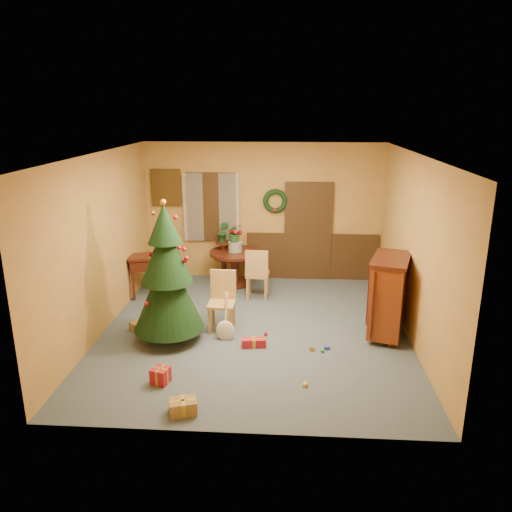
# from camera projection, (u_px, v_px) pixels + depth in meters

# --- Properties ---
(room_envelope) EXTENTS (5.50, 5.50, 5.50)m
(room_envelope) POSITION_uv_depth(u_px,v_px,m) (273.00, 228.00, 10.59)
(room_envelope) COLOR #36414F
(room_envelope) RESTS_ON ground
(dining_table) EXTENTS (1.07, 1.07, 0.73)m
(dining_table) POSITION_uv_depth(u_px,v_px,m) (235.00, 262.00, 10.32)
(dining_table) COLOR black
(dining_table) RESTS_ON floor
(urn) EXTENTS (0.28, 0.28, 0.20)m
(urn) POSITION_uv_depth(u_px,v_px,m) (235.00, 247.00, 10.22)
(urn) COLOR slate
(urn) RESTS_ON dining_table
(centerpiece_plant) EXTENTS (0.35, 0.30, 0.39)m
(centerpiece_plant) POSITION_uv_depth(u_px,v_px,m) (235.00, 233.00, 10.14)
(centerpiece_plant) COLOR #1E4C23
(centerpiece_plant) RESTS_ON urn
(chair_near) EXTENTS (0.45, 0.45, 0.99)m
(chair_near) POSITION_uv_depth(u_px,v_px,m) (222.00, 298.00, 8.28)
(chair_near) COLOR olive
(chair_near) RESTS_ON floor
(chair_far) EXTENTS (0.45, 0.45, 1.00)m
(chair_far) POSITION_uv_depth(u_px,v_px,m) (257.00, 272.00, 9.58)
(chair_far) COLOR olive
(chair_far) RESTS_ON floor
(guitar) EXTENTS (0.35, 0.50, 0.71)m
(guitar) POSITION_uv_depth(u_px,v_px,m) (225.00, 318.00, 7.92)
(guitar) COLOR beige
(guitar) RESTS_ON floor
(plant_stand) EXTENTS (0.34, 0.34, 0.89)m
(plant_stand) POSITION_uv_depth(u_px,v_px,m) (224.00, 257.00, 10.47)
(plant_stand) COLOR black
(plant_stand) RESTS_ON floor
(stand_plant) EXTENTS (0.25, 0.21, 0.44)m
(stand_plant) POSITION_uv_depth(u_px,v_px,m) (223.00, 232.00, 10.31)
(stand_plant) COLOR #19471E
(stand_plant) RESTS_ON plant_stand
(christmas_tree) EXTENTS (1.11, 1.11, 2.28)m
(christmas_tree) POSITION_uv_depth(u_px,v_px,m) (167.00, 276.00, 7.71)
(christmas_tree) COLOR #382111
(christmas_tree) RESTS_ON floor
(writing_desk) EXTENTS (1.04, 0.76, 0.83)m
(writing_desk) POSITION_uv_depth(u_px,v_px,m) (152.00, 265.00, 9.73)
(writing_desk) COLOR black
(writing_desk) RESTS_ON floor
(sideboard) EXTENTS (0.83, 1.15, 1.33)m
(sideboard) POSITION_uv_depth(u_px,v_px,m) (388.00, 294.00, 7.96)
(sideboard) COLOR #531A09
(sideboard) RESTS_ON floor
(gift_a) EXTENTS (0.38, 0.32, 0.18)m
(gift_a) POSITION_uv_depth(u_px,v_px,m) (183.00, 406.00, 6.07)
(gift_a) COLOR brown
(gift_a) RESTS_ON floor
(gift_b) EXTENTS (0.27, 0.27, 0.22)m
(gift_b) POSITION_uv_depth(u_px,v_px,m) (161.00, 376.00, 6.72)
(gift_b) COLOR maroon
(gift_b) RESTS_ON floor
(gift_c) EXTENTS (0.32, 0.31, 0.15)m
(gift_c) POSITION_uv_depth(u_px,v_px,m) (139.00, 326.00, 8.34)
(gift_c) COLOR brown
(gift_c) RESTS_ON floor
(gift_d) EXTENTS (0.39, 0.20, 0.13)m
(gift_d) POSITION_uv_depth(u_px,v_px,m) (254.00, 343.00, 7.76)
(gift_d) COLOR maroon
(gift_d) RESTS_ON floor
(toy_a) EXTENTS (0.09, 0.07, 0.05)m
(toy_a) POSITION_uv_depth(u_px,v_px,m) (327.00, 348.00, 7.67)
(toy_a) COLOR #2737A9
(toy_a) RESTS_ON floor
(toy_b) EXTENTS (0.06, 0.06, 0.06)m
(toy_b) POSITION_uv_depth(u_px,v_px,m) (322.00, 351.00, 7.58)
(toy_b) COLOR #278F3D
(toy_b) RESTS_ON floor
(toy_c) EXTENTS (0.07, 0.09, 0.05)m
(toy_c) POSITION_uv_depth(u_px,v_px,m) (305.00, 385.00, 6.66)
(toy_c) COLOR gold
(toy_c) RESTS_ON floor
(toy_d) EXTENTS (0.06, 0.06, 0.06)m
(toy_d) POSITION_uv_depth(u_px,v_px,m) (266.00, 334.00, 8.14)
(toy_d) COLOR red
(toy_d) RESTS_ON floor
(toy_e) EXTENTS (0.08, 0.05, 0.05)m
(toy_e) POSITION_uv_depth(u_px,v_px,m) (312.00, 349.00, 7.63)
(toy_e) COLOR #C67C2E
(toy_e) RESTS_ON floor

